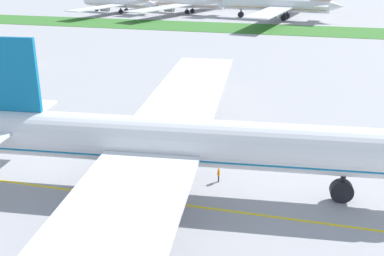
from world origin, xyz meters
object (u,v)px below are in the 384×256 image
parked_airliner_far_centre (185,3)px  parked_airliner_far_right (280,5)px  ground_crew_wingwalker_port (219,173)px  service_truck_baggage_loader (19,59)px  airliner_foreground (170,142)px  parked_airliner_far_left (120,3)px

parked_airliner_far_centre → parked_airliner_far_right: (41.88, -10.58, 1.04)m
parked_airliner_far_centre → parked_airliner_far_right: bearing=-14.2°
parked_airliner_far_right → ground_crew_wingwalker_port: bearing=-88.3°
service_truck_baggage_loader → parked_airliner_far_centre: size_ratio=0.07×
airliner_foreground → ground_crew_wingwalker_port: 7.30m
service_truck_baggage_loader → parked_airliner_far_centre: (11.05, 108.05, 2.98)m
ground_crew_wingwalker_port → parked_airliner_far_right: (-4.18, 143.80, 4.52)m
airliner_foreground → parked_airliner_far_left: (-69.99, 151.79, -1.42)m
service_truck_baggage_loader → parked_airliner_far_left: parked_airliner_far_left is taller
service_truck_baggage_loader → parked_airliner_far_left: 104.06m
ground_crew_wingwalker_port → airliner_foreground: bearing=-148.8°
ground_crew_wingwalker_port → parked_airliner_far_right: parked_airliner_far_right is taller
parked_airliner_far_centre → parked_airliner_far_right: parked_airliner_far_right is taller
parked_airliner_far_left → parked_airliner_far_right: size_ratio=0.81×
parked_airliner_far_centre → ground_crew_wingwalker_port: bearing=-73.4°
parked_airliner_far_left → parked_airliner_far_right: parked_airliner_far_right is taller
parked_airliner_far_left → parked_airliner_far_right: 70.87m
parked_airliner_far_left → ground_crew_wingwalker_port: bearing=-63.3°
parked_airliner_far_left → service_truck_baggage_loader: bearing=-80.2°
airliner_foreground → parked_airliner_far_left: bearing=114.8°
parked_airliner_far_right → service_truck_baggage_loader: bearing=-118.5°
parked_airliner_far_right → airliner_foreground: bearing=-90.3°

